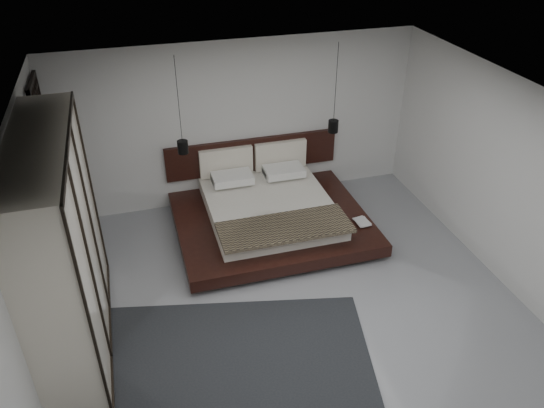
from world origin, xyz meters
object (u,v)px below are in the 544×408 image
object	(u,v)px
pendant_right	(333,126)
wardrobe	(62,251)
rug	(220,380)
bed	(269,211)
lattice_screen	(52,167)
pendant_left	(183,147)

from	to	relation	value
pendant_right	wardrobe	size ratio (longest dim) A/B	0.53
rug	bed	bearing A→B (deg)	63.84
pendant_right	rug	world-z (taller)	pendant_right
lattice_screen	pendant_right	xyz separation A→B (m)	(4.38, -0.06, 0.14)
rug	wardrobe	bearing A→B (deg)	142.95
bed	lattice_screen	bearing A→B (deg)	170.09
pendant_right	rug	distance (m)	4.49
bed	rug	world-z (taller)	bed
lattice_screen	rug	size ratio (longest dim) A/B	0.72
wardrobe	lattice_screen	bearing A→B (deg)	96.34
wardrobe	rug	world-z (taller)	wardrobe
bed	pendant_left	size ratio (longest dim) A/B	1.98
lattice_screen	rug	world-z (taller)	lattice_screen
lattice_screen	pendant_right	world-z (taller)	pendant_right
bed	pendant_right	xyz separation A→B (m)	(1.23, 0.49, 1.14)
pendant_left	rug	distance (m)	3.62
wardrobe	rug	distance (m)	2.31
lattice_screen	pendant_left	world-z (taller)	pendant_left
wardrobe	bed	bearing A→B (deg)	30.63
lattice_screen	bed	world-z (taller)	lattice_screen
pendant_left	wardrobe	world-z (taller)	pendant_left
pendant_right	wardrobe	distance (m)	4.68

